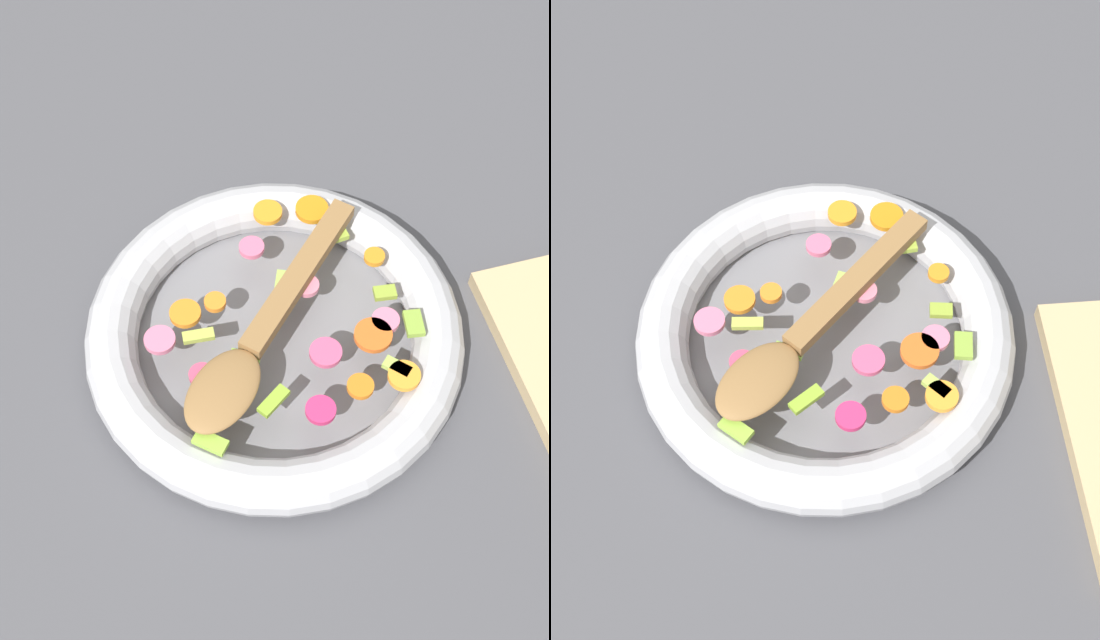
% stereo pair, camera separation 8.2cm
% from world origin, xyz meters
% --- Properties ---
extents(ground_plane, '(4.00, 4.00, 0.00)m').
position_xyz_m(ground_plane, '(0.00, 0.00, 0.00)').
color(ground_plane, '#4C4C51').
extents(skillet, '(0.36, 0.36, 0.05)m').
position_xyz_m(skillet, '(0.00, 0.00, 0.02)').
color(skillet, slate).
rests_on(skillet, ground_plane).
extents(chopped_vegetables, '(0.26, 0.26, 0.01)m').
position_xyz_m(chopped_vegetables, '(-0.01, -0.02, 0.05)').
color(chopped_vegetables, orange).
rests_on(chopped_vegetables, skillet).
extents(wooden_spoon, '(0.23, 0.22, 0.01)m').
position_xyz_m(wooden_spoon, '(-0.02, 0.02, 0.06)').
color(wooden_spoon, olive).
rests_on(wooden_spoon, chopped_vegetables).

